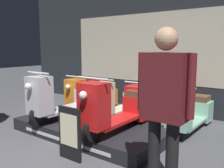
# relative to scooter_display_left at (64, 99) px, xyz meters

# --- Properties ---
(ground_plane) EXTENTS (30.00, 30.00, 0.00)m
(ground_plane) POSITION_rel_scooter_display_left_xyz_m (0.63, -0.94, -0.59)
(ground_plane) COLOR #4C4C51
(shop_wall_back) EXTENTS (8.81, 0.09, 3.20)m
(shop_wall_back) POSITION_rel_scooter_display_left_xyz_m (0.63, 2.40, 1.01)
(shop_wall_back) COLOR #23282D
(shop_wall_back) RESTS_ON ground_plane
(display_platform) EXTENTS (2.77, 1.32, 0.22)m
(display_platform) POSITION_rel_scooter_display_left_xyz_m (0.62, 0.03, -0.48)
(display_platform) COLOR black
(display_platform) RESTS_ON ground_plane
(scooter_display_left) EXTENTS (0.55, 1.67, 0.93)m
(scooter_display_left) POSITION_rel_scooter_display_left_xyz_m (0.00, 0.00, 0.00)
(scooter_display_left) COLOR black
(scooter_display_left) RESTS_ON display_platform
(scooter_display_right) EXTENTS (0.55, 1.67, 0.93)m
(scooter_display_right) POSITION_rel_scooter_display_left_xyz_m (1.25, 0.00, 0.00)
(scooter_display_right) COLOR black
(scooter_display_right) RESTS_ON display_platform
(scooter_backrow_0) EXTENTS (0.55, 1.67, 0.93)m
(scooter_backrow_0) POSITION_rel_scooter_display_left_xyz_m (-0.46, 1.30, -0.22)
(scooter_backrow_0) COLOR black
(scooter_backrow_0) RESTS_ON ground_plane
(scooter_backrow_1) EXTENTS (0.55, 1.67, 0.93)m
(scooter_backrow_1) POSITION_rel_scooter_display_left_xyz_m (0.36, 1.30, -0.22)
(scooter_backrow_1) COLOR black
(scooter_backrow_1) RESTS_ON ground_plane
(scooter_backrow_2) EXTENTS (0.55, 1.67, 0.93)m
(scooter_backrow_2) POSITION_rel_scooter_display_left_xyz_m (1.18, 1.30, -0.22)
(scooter_backrow_2) COLOR black
(scooter_backrow_2) RESTS_ON ground_plane
(scooter_backrow_3) EXTENTS (0.55, 1.67, 0.93)m
(scooter_backrow_3) POSITION_rel_scooter_display_left_xyz_m (2.00, 1.30, -0.22)
(scooter_backrow_3) COLOR black
(scooter_backrow_3) RESTS_ON ground_plane
(person_right_browsing) EXTENTS (0.61, 0.25, 1.77)m
(person_right_browsing) POSITION_rel_scooter_display_left_xyz_m (2.50, -0.92, 0.46)
(person_right_browsing) COLOR black
(person_right_browsing) RESTS_ON ground_plane
(price_sign_board) EXTENTS (0.40, 0.04, 0.76)m
(price_sign_board) POSITION_rel_scooter_display_left_xyz_m (1.07, -0.88, -0.21)
(price_sign_board) COLOR black
(price_sign_board) RESTS_ON ground_plane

